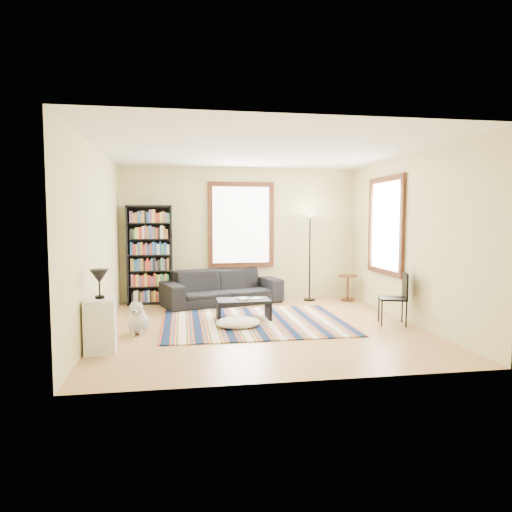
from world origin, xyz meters
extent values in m
cube|color=tan|center=(0.00, 0.00, -0.05)|extent=(5.00, 5.00, 0.10)
cube|color=white|center=(0.00, 0.00, 2.85)|extent=(5.00, 5.00, 0.10)
cube|color=beige|center=(0.00, 2.55, 1.40)|extent=(5.00, 0.10, 2.80)
cube|color=beige|center=(0.00, -2.55, 1.40)|extent=(5.00, 0.10, 2.80)
cube|color=beige|center=(-2.55, 0.00, 1.40)|extent=(0.10, 5.00, 2.80)
cube|color=beige|center=(2.55, 0.00, 1.40)|extent=(0.10, 5.00, 2.80)
cube|color=white|center=(0.00, 2.47, 1.60)|extent=(1.20, 0.06, 1.60)
cube|color=white|center=(2.47, 0.80, 1.60)|extent=(0.06, 1.20, 1.60)
cube|color=#0B1A39|center=(-0.07, 0.30, 0.01)|extent=(3.02, 2.42, 0.02)
imported|color=black|center=(-0.44, 2.05, 0.35)|extent=(1.61, 2.55, 0.69)
cube|color=black|center=(-1.88, 2.32, 1.00)|extent=(0.90, 0.30, 2.00)
cube|color=black|center=(-0.21, 0.51, 0.18)|extent=(0.93, 0.55, 0.36)
imported|color=beige|center=(-0.31, 0.51, 0.37)|extent=(0.25, 0.20, 0.02)
imported|color=beige|center=(-0.06, 0.56, 0.37)|extent=(0.26, 0.28, 0.02)
ellipsoid|color=silver|center=(-0.37, -0.03, 0.09)|extent=(0.74, 0.58, 0.18)
cylinder|color=#491D12|center=(2.20, 1.98, 0.27)|extent=(0.51, 0.51, 0.54)
cube|color=black|center=(2.15, -0.19, 0.43)|extent=(0.52, 0.50, 0.86)
cube|color=silver|center=(-2.30, -1.00, 0.35)|extent=(0.42, 0.53, 0.70)
camera|label=1|loc=(-1.24, -7.10, 1.74)|focal=32.00mm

